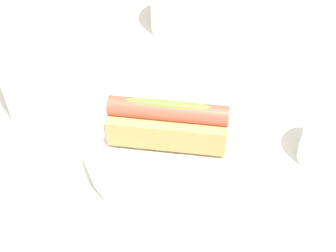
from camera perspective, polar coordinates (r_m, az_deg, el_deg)
name	(u,v)px	position (r m, az deg, el deg)	size (l,w,h in m)	color
ground_plane	(177,159)	(0.63, 1.08, -3.99)	(2.40, 2.40, 0.00)	silver
serving_bowl	(168,145)	(0.62, 0.00, -2.28)	(0.23, 0.23, 0.04)	white
hotdog_front	(168,122)	(0.59, 0.00, 0.52)	(0.16, 0.09, 0.06)	tan
water_glass	(329,139)	(0.64, 19.02, -1.51)	(0.07, 0.07, 0.09)	white
napkin_box	(39,66)	(0.68, -15.44, 7.06)	(0.11, 0.04, 0.15)	white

